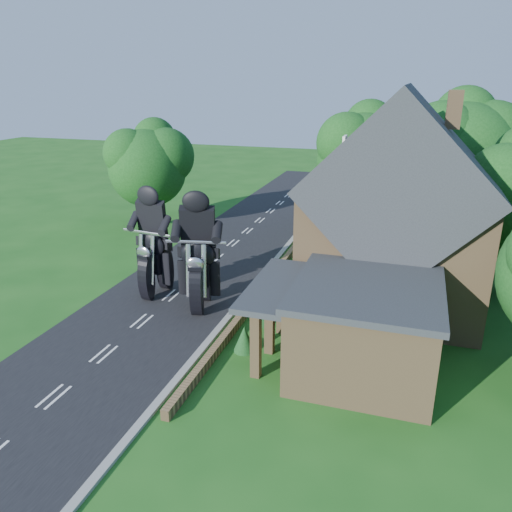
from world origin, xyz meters
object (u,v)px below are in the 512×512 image
(motorcycle_lead, at_px, (200,291))
(motorcycle_follow, at_px, (156,279))
(garden_wall, at_px, (264,288))
(annex, at_px, (362,326))
(house, at_px, (395,215))

(motorcycle_lead, xyz_separation_m, motorcycle_follow, (-2.78, 0.78, -0.02))
(motorcycle_lead, bearing_deg, garden_wall, -140.91)
(annex, height_order, motorcycle_follow, annex)
(motorcycle_lead, distance_m, motorcycle_follow, 2.88)
(house, relative_size, motorcycle_follow, 5.60)
(house, xyz_separation_m, motorcycle_follow, (-11.28, -3.08, -3.49))
(house, distance_m, motorcycle_follow, 12.20)
(garden_wall, bearing_deg, house, 9.17)
(house, bearing_deg, annex, -95.24)
(motorcycle_follow, bearing_deg, garden_wall, -150.31)
(annex, distance_m, motorcycle_follow, 11.32)
(annex, height_order, motorcycle_lead, annex)
(garden_wall, height_order, motorcycle_follow, motorcycle_follow)
(garden_wall, bearing_deg, motorcycle_follow, -157.73)
(house, bearing_deg, motorcycle_follow, -164.72)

